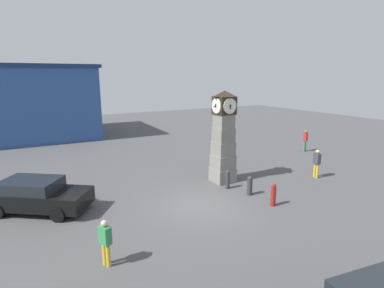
# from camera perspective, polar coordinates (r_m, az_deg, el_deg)

# --- Properties ---
(ground_plane) EXTENTS (72.19, 72.19, 0.00)m
(ground_plane) POSITION_cam_1_polar(r_m,az_deg,el_deg) (14.34, 1.94, -11.69)
(ground_plane) COLOR #4C4C4F
(clock_tower) EXTENTS (1.40, 1.26, 5.18)m
(clock_tower) POSITION_cam_1_polar(r_m,az_deg,el_deg) (16.87, 6.00, 0.84)
(clock_tower) COLOR gray
(clock_tower) RESTS_ON ground_plane
(bollard_near_tower) EXTENTS (0.23, 0.23, 1.02)m
(bollard_near_tower) POSITION_cam_1_polar(r_m,az_deg,el_deg) (16.32, 6.79, -6.69)
(bollard_near_tower) COLOR #333338
(bollard_near_tower) RESTS_ON ground_plane
(bollard_mid_row) EXTENTS (0.27, 0.27, 1.00)m
(bollard_mid_row) POSITION_cam_1_polar(r_m,az_deg,el_deg) (15.65, 10.92, -7.77)
(bollard_mid_row) COLOR #333338
(bollard_mid_row) RESTS_ON ground_plane
(bollard_far_row) EXTENTS (0.24, 0.24, 1.08)m
(bollard_far_row) POSITION_cam_1_polar(r_m,az_deg,el_deg) (14.65, 15.24, -9.29)
(bollard_far_row) COLOR maroon
(bollard_far_row) RESTS_ON ground_plane
(car_far_lot) EXTENTS (4.63, 4.08, 1.48)m
(car_far_lot) POSITION_cam_1_polar(r_m,az_deg,el_deg) (15.22, -27.44, -8.62)
(car_far_lot) COLOR black
(car_far_lot) RESTS_ON ground_plane
(pedestrian_near_bench) EXTENTS (0.46, 0.36, 1.74)m
(pedestrian_near_bench) POSITION_cam_1_polar(r_m,az_deg,el_deg) (25.55, 20.79, 0.86)
(pedestrian_near_bench) COLOR #338C4C
(pedestrian_near_bench) RESTS_ON ground_plane
(pedestrian_crossing_lot) EXTENTS (0.37, 0.46, 1.58)m
(pedestrian_crossing_lot) POSITION_cam_1_polar(r_m,az_deg,el_deg) (10.30, -16.18, -17.18)
(pedestrian_crossing_lot) COLOR gold
(pedestrian_crossing_lot) RESTS_ON ground_plane
(pedestrian_by_cars) EXTENTS (0.30, 0.43, 1.72)m
(pedestrian_by_cars) POSITION_cam_1_polar(r_m,az_deg,el_deg) (19.22, 22.67, -3.12)
(pedestrian_by_cars) COLOR gold
(pedestrian_by_cars) RESTS_ON ground_plane
(warehouse_blue_far) EXTENTS (17.38, 11.04, 6.95)m
(warehouse_blue_far) POSITION_cam_1_polar(r_m,az_deg,el_deg) (33.67, -32.60, 6.68)
(warehouse_blue_far) COLOR #2D5193
(warehouse_blue_far) RESTS_ON ground_plane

